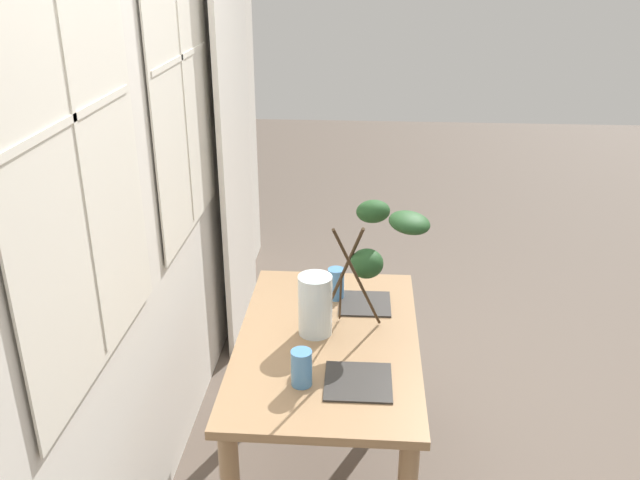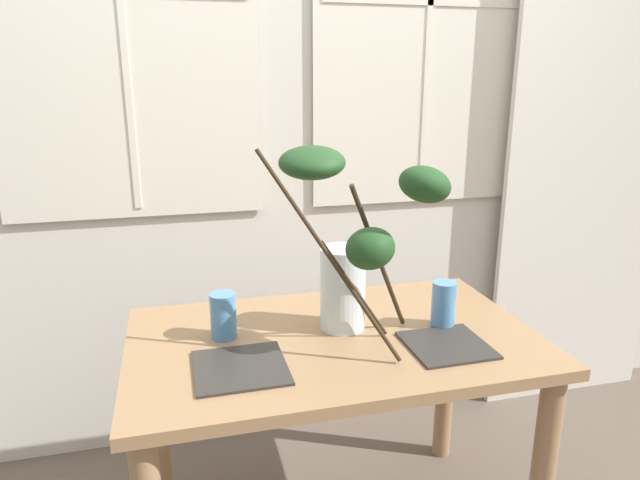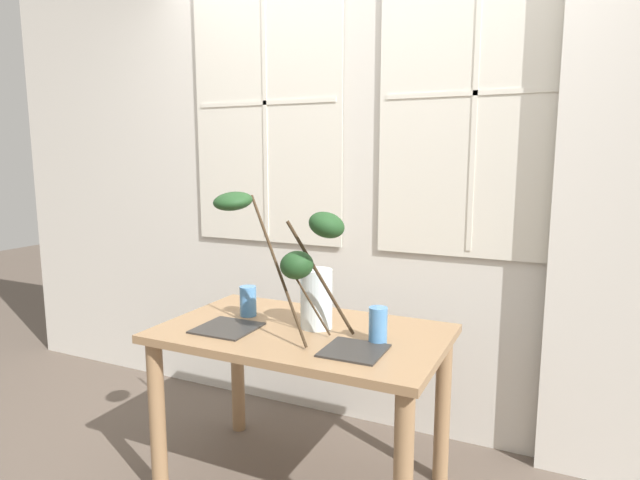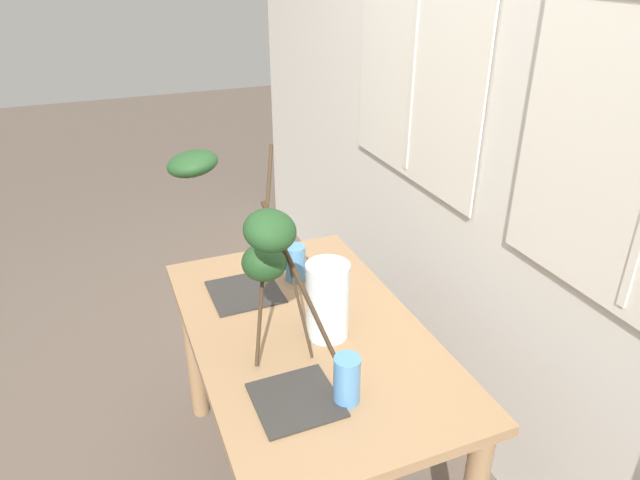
% 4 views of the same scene
% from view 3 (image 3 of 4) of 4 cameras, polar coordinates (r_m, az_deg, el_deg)
% --- Properties ---
extents(back_wall_with_windows, '(5.11, 0.14, 2.69)m').
position_cam_3_polar(back_wall_with_windows, '(2.93, 4.80, 6.53)').
color(back_wall_with_windows, beige).
rests_on(back_wall_with_windows, ground).
extents(dining_table, '(1.22, 0.74, 0.74)m').
position_cam_3_polar(dining_table, '(2.41, -1.89, -12.39)').
color(dining_table, '#93704C').
rests_on(dining_table, ground).
extents(vase_with_branches, '(0.54, 0.53, 0.62)m').
position_cam_3_polar(vase_with_branches, '(2.22, -1.63, -3.57)').
color(vase_with_branches, silver).
rests_on(vase_with_branches, dining_table).
extents(drinking_glass_blue_left, '(0.08, 0.08, 0.14)m').
position_cam_3_polar(drinking_glass_blue_left, '(2.56, -7.63, -6.42)').
color(drinking_glass_blue_left, '#4C84BC').
rests_on(drinking_glass_blue_left, dining_table).
extents(drinking_glass_blue_right, '(0.08, 0.08, 0.15)m').
position_cam_3_polar(drinking_glass_blue_right, '(2.19, 6.16, -8.95)').
color(drinking_glass_blue_right, '#4C84BC').
rests_on(drinking_glass_blue_right, dining_table).
extents(plate_square_left, '(0.25, 0.25, 0.01)m').
position_cam_3_polar(plate_square_left, '(2.40, -9.81, -9.16)').
color(plate_square_left, '#2D2B28').
rests_on(plate_square_left, dining_table).
extents(plate_square_right, '(0.23, 0.23, 0.01)m').
position_cam_3_polar(plate_square_right, '(2.12, 3.62, -11.60)').
color(plate_square_right, '#2D2B28').
rests_on(plate_square_right, dining_table).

